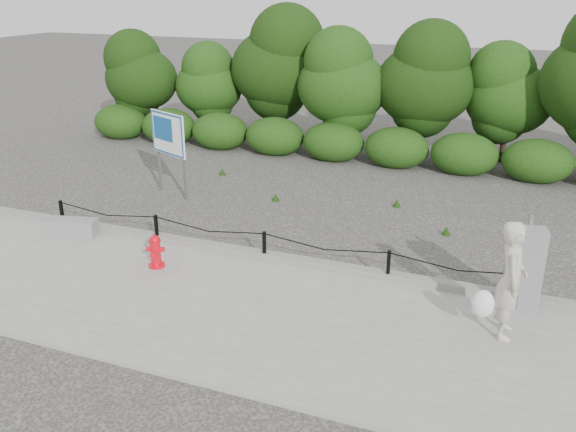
# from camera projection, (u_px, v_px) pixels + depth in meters

# --- Properties ---
(ground) EXTENTS (90.00, 90.00, 0.00)m
(ground) POSITION_uv_depth(u_px,v_px,m) (265.00, 263.00, 12.23)
(ground) COLOR #2D2B28
(ground) RESTS_ON ground
(sidewalk) EXTENTS (14.00, 4.00, 0.08)m
(sidewalk) POSITION_uv_depth(u_px,v_px,m) (219.00, 308.00, 10.48)
(sidewalk) COLOR gray
(sidewalk) RESTS_ON ground
(curb) EXTENTS (14.00, 0.22, 0.14)m
(curb) POSITION_uv_depth(u_px,v_px,m) (265.00, 255.00, 12.22)
(curb) COLOR slate
(curb) RESTS_ON sidewalk
(chain_barrier) EXTENTS (10.06, 0.06, 0.60)m
(chain_barrier) POSITION_uv_depth(u_px,v_px,m) (264.00, 242.00, 12.07)
(chain_barrier) COLOR black
(chain_barrier) RESTS_ON sidewalk
(treeline) EXTENTS (19.96, 3.80, 4.88)m
(treeline) POSITION_uv_depth(u_px,v_px,m) (404.00, 78.00, 18.81)
(treeline) COLOR black
(treeline) RESTS_ON ground
(fire_hydrant) EXTENTS (0.41, 0.41, 0.68)m
(fire_hydrant) POSITION_uv_depth(u_px,v_px,m) (156.00, 251.00, 11.78)
(fire_hydrant) COLOR red
(fire_hydrant) RESTS_ON sidewalk
(pedestrian) EXTENTS (0.77, 0.72, 1.91)m
(pedestrian) POSITION_uv_depth(u_px,v_px,m) (509.00, 282.00, 9.29)
(pedestrian) COLOR #BBB4A0
(pedestrian) RESTS_ON sidewalk
(concrete_block) EXTENTS (1.19, 0.67, 0.36)m
(concrete_block) POSITION_uv_depth(u_px,v_px,m) (71.00, 227.00, 13.32)
(concrete_block) COLOR gray
(concrete_block) RESTS_ON sidewalk
(utility_cabinet) EXTENTS (0.62, 0.46, 1.64)m
(utility_cabinet) POSITION_uv_depth(u_px,v_px,m) (524.00, 270.00, 10.10)
(utility_cabinet) COLOR gray
(utility_cabinet) RESTS_ON sidewalk
(advertising_sign) EXTENTS (1.27, 0.62, 2.19)m
(advertising_sign) POSITION_uv_depth(u_px,v_px,m) (168.00, 138.00, 15.57)
(advertising_sign) COLOR slate
(advertising_sign) RESTS_ON ground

